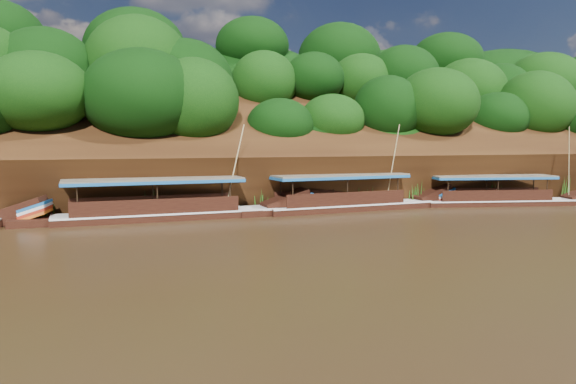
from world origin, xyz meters
name	(u,v)px	position (x,y,z in m)	size (l,w,h in m)	color
ground	(401,229)	(0.00, 0.00, 0.00)	(160.00, 160.00, 0.00)	black
riverbank	(283,171)	(-0.01, 22.73, 1.89)	(120.00, 30.06, 19.40)	black
boat_0	(510,198)	(13.14, 7.49, 0.50)	(13.85, 4.31, 6.23)	black
boat_1	(359,202)	(1.26, 8.36, 0.57)	(14.70, 3.68, 6.41)	black
boat_2	(183,209)	(-11.01, 7.65, 0.58)	(16.30, 3.30, 6.33)	black
reeds	(298,198)	(-2.94, 9.33, 0.88)	(48.62, 2.47, 2.01)	#285E17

